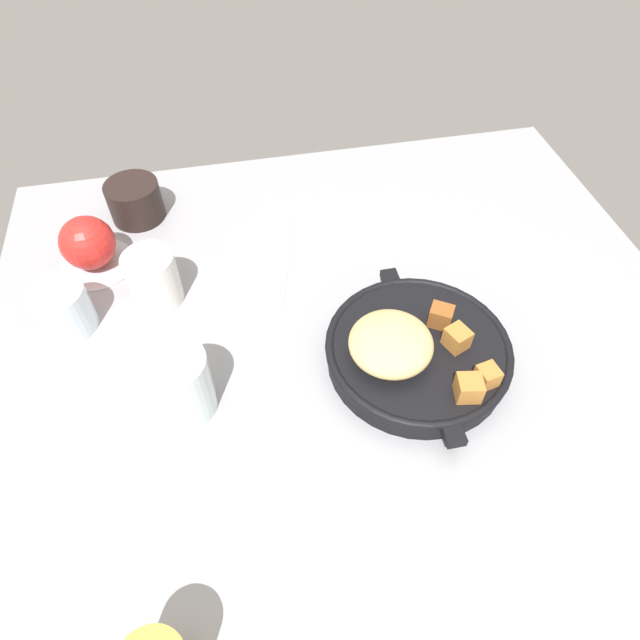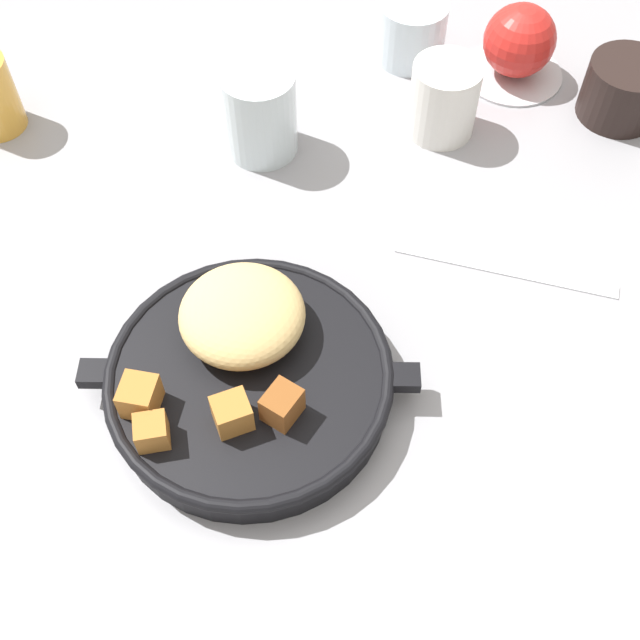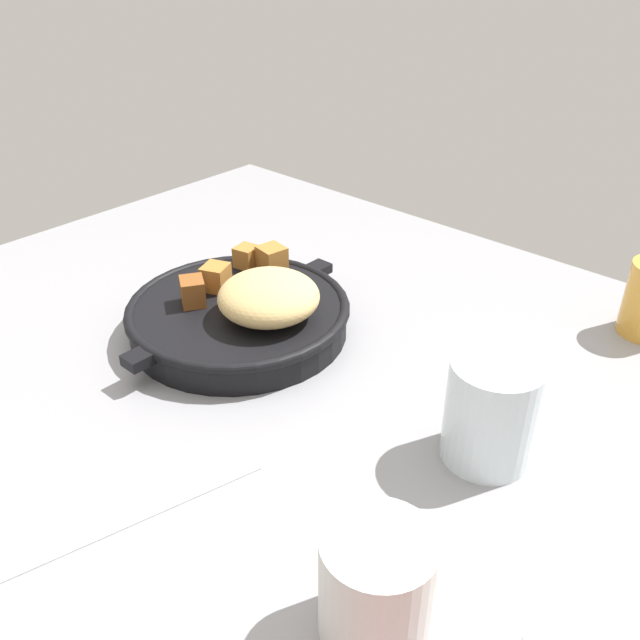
% 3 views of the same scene
% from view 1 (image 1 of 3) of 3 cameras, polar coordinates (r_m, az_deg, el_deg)
% --- Properties ---
extents(ground_plane, '(0.94, 1.03, 0.02)m').
position_cam_1_polar(ground_plane, '(0.80, 2.85, -2.56)').
color(ground_plane, gray).
extents(cast_iron_skillet, '(0.30, 0.25, 0.08)m').
position_cam_1_polar(cast_iron_skillet, '(0.75, 9.75, -3.09)').
color(cast_iron_skillet, black).
rests_on(cast_iron_skillet, ground_plane).
extents(saucer_plate, '(0.12, 0.12, 0.01)m').
position_cam_1_polar(saucer_plate, '(0.96, -22.13, 5.41)').
color(saucer_plate, '#B7BABF').
rests_on(saucer_plate, ground_plane).
extents(red_apple, '(0.08, 0.08, 0.08)m').
position_cam_1_polar(red_apple, '(0.93, -22.93, 7.37)').
color(red_apple, red).
rests_on(red_apple, saucer_plate).
extents(butter_knife, '(0.22, 0.07, 0.00)m').
position_cam_1_polar(butter_knife, '(0.90, -3.69, 6.63)').
color(butter_knife, silver).
rests_on(butter_knife, ground_plane).
extents(water_glass_short, '(0.08, 0.08, 0.07)m').
position_cam_1_polar(water_glass_short, '(0.86, -25.18, 1.04)').
color(water_glass_short, silver).
rests_on(water_glass_short, ground_plane).
extents(water_glass_tall, '(0.08, 0.08, 0.10)m').
position_cam_1_polar(water_glass_tall, '(0.71, -14.24, -6.46)').
color(water_glass_tall, silver).
rests_on(water_glass_tall, ground_plane).
extents(ceramic_mug_white, '(0.08, 0.08, 0.08)m').
position_cam_1_polar(ceramic_mug_white, '(0.84, -16.89, 4.10)').
color(ceramic_mug_white, silver).
rests_on(ceramic_mug_white, ground_plane).
extents(coffee_mug_dark, '(0.09, 0.09, 0.07)m').
position_cam_1_polar(coffee_mug_dark, '(1.01, -18.60, 11.60)').
color(coffee_mug_dark, black).
rests_on(coffee_mug_dark, ground_plane).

